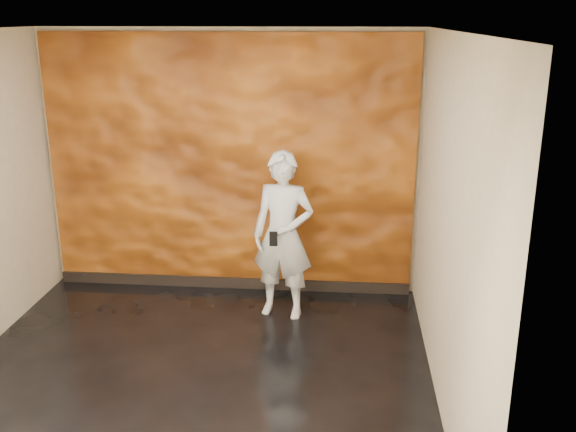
% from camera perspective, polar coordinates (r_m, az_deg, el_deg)
% --- Properties ---
extents(room, '(4.02, 4.02, 2.81)m').
position_cam_1_polar(room, '(4.99, -9.25, -0.43)').
color(room, black).
rests_on(room, ground).
extents(feature_wall, '(3.90, 0.06, 2.75)m').
position_cam_1_polar(feature_wall, '(6.84, -5.22, 4.43)').
color(feature_wall, '#C66718').
rests_on(feature_wall, ground).
extents(baseboard, '(3.90, 0.04, 0.12)m').
position_cam_1_polar(baseboard, '(7.21, -4.99, -5.91)').
color(baseboard, black).
rests_on(baseboard, ground).
extents(man, '(0.68, 0.51, 1.68)m').
position_cam_1_polar(man, '(6.30, -0.44, -1.75)').
color(man, '#AAAFBB').
rests_on(man, ground).
extents(phone, '(0.08, 0.02, 0.14)m').
position_cam_1_polar(phone, '(6.05, -1.30, -2.04)').
color(phone, black).
rests_on(phone, man).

